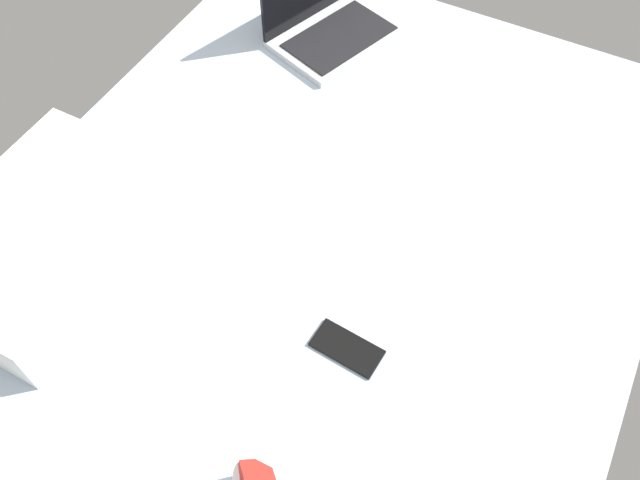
% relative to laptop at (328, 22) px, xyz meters
% --- Properties ---
extents(bed_mattress, '(1.80, 1.40, 0.18)m').
position_rel_laptop_xyz_m(bed_mattress, '(-0.61, -0.30, -0.13)').
color(bed_mattress, silver).
rests_on(bed_mattress, ground).
extents(laptop, '(0.39, 0.32, 0.23)m').
position_rel_laptop_xyz_m(laptop, '(0.00, 0.00, 0.00)').
color(laptop, '#B7BABC').
rests_on(laptop, bed_mattress).
extents(cell_phone, '(0.08, 0.14, 0.01)m').
position_rel_laptop_xyz_m(cell_phone, '(-0.84, -0.48, -0.04)').
color(cell_phone, black).
rests_on(cell_phone, bed_mattress).
extents(pillow, '(0.52, 0.36, 0.13)m').
position_rel_laptop_xyz_m(pillow, '(-0.93, 0.18, 0.02)').
color(pillow, white).
rests_on(pillow, bed_mattress).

